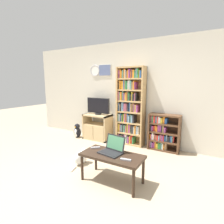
% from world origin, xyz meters
% --- Properties ---
extents(ground_plane, '(18.00, 18.00, 0.00)m').
position_xyz_m(ground_plane, '(0.00, 0.00, 0.00)').
color(ground_plane, tan).
extents(wall_back, '(6.76, 0.09, 2.60)m').
position_xyz_m(wall_back, '(-0.01, 2.26, 1.30)').
color(wall_back, beige).
rests_on(wall_back, ground_plane).
extents(tv_stand, '(0.75, 0.43, 0.70)m').
position_xyz_m(tv_stand, '(-1.02, 1.98, 0.35)').
color(tv_stand, tan).
rests_on(tv_stand, ground_plane).
extents(television, '(0.69, 0.18, 0.46)m').
position_xyz_m(television, '(-1.00, 2.00, 0.93)').
color(television, black).
rests_on(television, tv_stand).
extents(bookshelf_tall, '(0.70, 0.29, 1.95)m').
position_xyz_m(bookshelf_tall, '(-0.09, 2.09, 0.98)').
color(bookshelf_tall, tan).
rests_on(bookshelf_tall, ground_plane).
extents(bookshelf_short, '(0.71, 0.28, 0.86)m').
position_xyz_m(bookshelf_short, '(0.76, 2.09, 0.42)').
color(bookshelf_short, brown).
rests_on(bookshelf_short, ground_plane).
extents(coffee_table, '(0.99, 0.47, 0.46)m').
position_xyz_m(coffee_table, '(0.41, 0.33, 0.41)').
color(coffee_table, '#332319').
rests_on(coffee_table, ground_plane).
extents(laptop, '(0.40, 0.35, 0.27)m').
position_xyz_m(laptop, '(0.37, 0.39, 0.53)').
color(laptop, '#232326').
rests_on(laptop, coffee_table).
extents(remote_near_laptop, '(0.17, 0.07, 0.02)m').
position_xyz_m(remote_near_laptop, '(0.68, 0.24, 0.47)').
color(remote_near_laptop, '#99999E').
rests_on(remote_near_laptop, coffee_table).
extents(remote_far_from_laptop, '(0.15, 0.13, 0.02)m').
position_xyz_m(remote_far_from_laptop, '(0.03, 0.41, 0.47)').
color(remote_far_from_laptop, '#99999E').
rests_on(remote_far_from_laptop, coffee_table).
extents(cat, '(0.20, 0.50, 0.31)m').
position_xyz_m(cat, '(-0.42, 0.56, 0.14)').
color(cat, white).
rests_on(cat, ground_plane).
extents(penguin_figurine, '(0.22, 0.19, 0.40)m').
position_xyz_m(penguin_figurine, '(-1.61, 1.80, 0.18)').
color(penguin_figurine, black).
rests_on(penguin_figurine, ground_plane).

